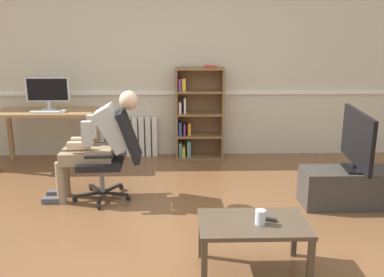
# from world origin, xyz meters

# --- Properties ---
(ground_plane) EXTENTS (18.00, 18.00, 0.00)m
(ground_plane) POSITION_xyz_m (0.00, 0.00, 0.00)
(ground_plane) COLOR brown
(back_wall) EXTENTS (12.00, 0.13, 2.70)m
(back_wall) POSITION_xyz_m (0.00, 2.65, 1.35)
(back_wall) COLOR beige
(back_wall) RESTS_ON ground_plane
(computer_desk) EXTENTS (1.30, 0.57, 0.76)m
(computer_desk) POSITION_xyz_m (-1.76, 2.15, 0.64)
(computer_desk) COLOR #9E7547
(computer_desk) RESTS_ON ground_plane
(imac_monitor) EXTENTS (0.58, 0.14, 0.43)m
(imac_monitor) POSITION_xyz_m (-1.75, 2.23, 1.01)
(imac_monitor) COLOR silver
(imac_monitor) RESTS_ON computer_desk
(keyboard) EXTENTS (0.38, 0.12, 0.02)m
(keyboard) POSITION_xyz_m (-1.73, 2.01, 0.77)
(keyboard) COLOR silver
(keyboard) RESTS_ON computer_desk
(computer_mouse) EXTENTS (0.06, 0.10, 0.03)m
(computer_mouse) POSITION_xyz_m (-1.50, 2.03, 0.77)
(computer_mouse) COLOR white
(computer_mouse) RESTS_ON computer_desk
(bookshelf) EXTENTS (0.68, 0.29, 1.32)m
(bookshelf) POSITION_xyz_m (0.26, 2.44, 0.63)
(bookshelf) COLOR brown
(bookshelf) RESTS_ON ground_plane
(radiator) EXTENTS (0.84, 0.08, 0.58)m
(radiator) POSITION_xyz_m (-0.73, 2.54, 0.29)
(radiator) COLOR white
(radiator) RESTS_ON ground_plane
(office_chair) EXTENTS (0.75, 0.62, 0.99)m
(office_chair) POSITION_xyz_m (-0.69, 0.95, 0.53)
(office_chair) COLOR black
(office_chair) RESTS_ON ground_plane
(person_seated) EXTENTS (1.06, 0.40, 1.19)m
(person_seated) POSITION_xyz_m (-0.85, 0.95, 0.64)
(person_seated) COLOR #937F60
(person_seated) RESTS_ON ground_plane
(tv_stand) EXTENTS (1.05, 0.40, 0.40)m
(tv_stand) POSITION_xyz_m (1.83, 0.69, 0.20)
(tv_stand) COLOR #3D3833
(tv_stand) RESTS_ON ground_plane
(tv_screen) EXTENTS (0.23, 0.94, 0.62)m
(tv_screen) POSITION_xyz_m (1.83, 0.69, 0.72)
(tv_screen) COLOR black
(tv_screen) RESTS_ON tv_stand
(coffee_table) EXTENTS (0.82, 0.51, 0.42)m
(coffee_table) POSITION_xyz_m (0.58, -0.53, 0.36)
(coffee_table) COLOR #4C3D2D
(coffee_table) RESTS_ON ground_plane
(drinking_glass) EXTENTS (0.08, 0.08, 0.11)m
(drinking_glass) POSITION_xyz_m (0.62, -0.57, 0.47)
(drinking_glass) COLOR silver
(drinking_glass) RESTS_ON coffee_table
(spare_remote) EXTENTS (0.15, 0.09, 0.02)m
(spare_remote) POSITION_xyz_m (0.68, -0.51, 0.42)
(spare_remote) COLOR black
(spare_remote) RESTS_ON coffee_table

